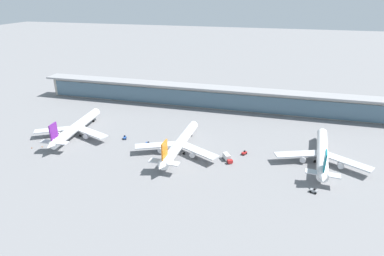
{
  "coord_description": "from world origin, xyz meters",
  "views": [
    {
      "loc": [
        41.76,
        -138.48,
        76.02
      ],
      "look_at": [
        0.0,
        17.24,
        6.97
      ],
      "focal_mm": 30.29,
      "sensor_mm": 36.0,
      "label": 1
    }
  ],
  "objects_px": {
    "service_truck_near_nose_blue": "(148,144)",
    "safety_cone_alpha": "(32,148)",
    "service_truck_under_wing_red": "(244,153)",
    "safety_cone_bravo": "(42,146)",
    "airliner_right_stand": "(322,153)",
    "service_truck_on_taxiway_grey": "(314,191)",
    "airliner_centre_stand": "(179,144)",
    "airliner_left_stand": "(76,127)",
    "service_truck_mid_apron_red": "(227,157)",
    "service_truck_by_tail_blue": "(125,138)"
  },
  "relations": [
    {
      "from": "service_truck_near_nose_blue",
      "to": "safety_cone_alpha",
      "type": "height_order",
      "value": "service_truck_near_nose_blue"
    },
    {
      "from": "service_truck_under_wing_red",
      "to": "safety_cone_bravo",
      "type": "distance_m",
      "value": 105.25
    },
    {
      "from": "service_truck_near_nose_blue",
      "to": "airliner_right_stand",
      "type": "bearing_deg",
      "value": 2.78
    },
    {
      "from": "service_truck_under_wing_red",
      "to": "safety_cone_bravo",
      "type": "bearing_deg",
      "value": -169.52
    },
    {
      "from": "service_truck_on_taxiway_grey",
      "to": "safety_cone_bravo",
      "type": "distance_m",
      "value": 134.74
    },
    {
      "from": "safety_cone_alpha",
      "to": "service_truck_under_wing_red",
      "type": "bearing_deg",
      "value": 11.45
    },
    {
      "from": "service_truck_near_nose_blue",
      "to": "airliner_centre_stand",
      "type": "bearing_deg",
      "value": -10.93
    },
    {
      "from": "airliner_right_stand",
      "to": "service_truck_under_wing_red",
      "type": "xyz_separation_m",
      "value": [
        -36.39,
        -1.73,
        -3.9
      ]
    },
    {
      "from": "safety_cone_alpha",
      "to": "safety_cone_bravo",
      "type": "height_order",
      "value": "same"
    },
    {
      "from": "airliner_left_stand",
      "to": "service_truck_mid_apron_red",
      "type": "bearing_deg",
      "value": -4.71
    },
    {
      "from": "safety_cone_alpha",
      "to": "service_truck_mid_apron_red",
      "type": "bearing_deg",
      "value": 7.64
    },
    {
      "from": "airliner_left_stand",
      "to": "airliner_right_stand",
      "type": "xyz_separation_m",
      "value": [
        130.79,
        2.88,
        0.0
      ]
    },
    {
      "from": "service_truck_under_wing_red",
      "to": "airliner_right_stand",
      "type": "bearing_deg",
      "value": 2.73
    },
    {
      "from": "airliner_left_stand",
      "to": "service_truck_mid_apron_red",
      "type": "xyz_separation_m",
      "value": [
        87.12,
        -7.18,
        -3.08
      ]
    },
    {
      "from": "service_truck_under_wing_red",
      "to": "service_truck_mid_apron_red",
      "type": "bearing_deg",
      "value": -131.11
    },
    {
      "from": "safety_cone_alpha",
      "to": "safety_cone_bravo",
      "type": "relative_size",
      "value": 1.0
    },
    {
      "from": "service_truck_near_nose_blue",
      "to": "service_truck_on_taxiway_grey",
      "type": "relative_size",
      "value": 1.01
    },
    {
      "from": "service_truck_mid_apron_red",
      "to": "safety_cone_alpha",
      "type": "xyz_separation_m",
      "value": [
        -100.43,
        -13.47,
        -1.37
      ]
    },
    {
      "from": "service_truck_under_wing_red",
      "to": "safety_cone_alpha",
      "type": "height_order",
      "value": "service_truck_under_wing_red"
    },
    {
      "from": "airliner_left_stand",
      "to": "service_truck_by_tail_blue",
      "type": "height_order",
      "value": "airliner_left_stand"
    },
    {
      "from": "airliner_centre_stand",
      "to": "service_truck_mid_apron_red",
      "type": "distance_m",
      "value": 25.04
    },
    {
      "from": "service_truck_under_wing_red",
      "to": "service_truck_by_tail_blue",
      "type": "xyz_separation_m",
      "value": [
        -65.87,
        1.19,
        0.0
      ]
    },
    {
      "from": "service_truck_mid_apron_red",
      "to": "safety_cone_bravo",
      "type": "xyz_separation_m",
      "value": [
        -96.22,
        -10.8,
        -1.37
      ]
    },
    {
      "from": "service_truck_mid_apron_red",
      "to": "safety_cone_alpha",
      "type": "distance_m",
      "value": 101.34
    },
    {
      "from": "airliner_left_stand",
      "to": "safety_cone_alpha",
      "type": "height_order",
      "value": "airliner_left_stand"
    },
    {
      "from": "service_truck_by_tail_blue",
      "to": "safety_cone_alpha",
      "type": "height_order",
      "value": "service_truck_by_tail_blue"
    },
    {
      "from": "airliner_centre_stand",
      "to": "service_truck_mid_apron_red",
      "type": "height_order",
      "value": "airliner_centre_stand"
    },
    {
      "from": "airliner_centre_stand",
      "to": "safety_cone_alpha",
      "type": "bearing_deg",
      "value": -168.25
    },
    {
      "from": "service_truck_near_nose_blue",
      "to": "safety_cone_bravo",
      "type": "relative_size",
      "value": 4.71
    },
    {
      "from": "service_truck_mid_apron_red",
      "to": "service_truck_near_nose_blue",
      "type": "bearing_deg",
      "value": 172.3
    },
    {
      "from": "safety_cone_bravo",
      "to": "service_truck_by_tail_blue",
      "type": "bearing_deg",
      "value": 28.38
    },
    {
      "from": "service_truck_near_nose_blue",
      "to": "service_truck_by_tail_blue",
      "type": "relative_size",
      "value": 1.0
    },
    {
      "from": "service_truck_near_nose_blue",
      "to": "service_truck_by_tail_blue",
      "type": "height_order",
      "value": "same"
    },
    {
      "from": "service_truck_under_wing_red",
      "to": "service_truck_by_tail_blue",
      "type": "height_order",
      "value": "same"
    },
    {
      "from": "service_truck_mid_apron_red",
      "to": "safety_cone_bravo",
      "type": "relative_size",
      "value": 10.53
    },
    {
      "from": "airliner_right_stand",
      "to": "service_truck_near_nose_blue",
      "type": "xyz_separation_m",
      "value": [
        -86.91,
        -4.22,
        -3.9
      ]
    },
    {
      "from": "safety_cone_bravo",
      "to": "service_truck_near_nose_blue",
      "type": "bearing_deg",
      "value": 17.45
    },
    {
      "from": "service_truck_mid_apron_red",
      "to": "service_truck_on_taxiway_grey",
      "type": "distance_m",
      "value": 42.22
    },
    {
      "from": "airliner_centre_stand",
      "to": "airliner_right_stand",
      "type": "xyz_separation_m",
      "value": [
        68.4,
        7.8,
        0.0
      ]
    },
    {
      "from": "airliner_centre_stand",
      "to": "service_truck_mid_apron_red",
      "type": "xyz_separation_m",
      "value": [
        24.74,
        -2.27,
        -3.08
      ]
    },
    {
      "from": "airliner_left_stand",
      "to": "safety_cone_alpha",
      "type": "bearing_deg",
      "value": -122.78
    },
    {
      "from": "service_truck_near_nose_blue",
      "to": "safety_cone_bravo",
      "type": "bearing_deg",
      "value": -162.55
    },
    {
      "from": "safety_cone_alpha",
      "to": "airliner_left_stand",
      "type": "bearing_deg",
      "value": 57.22
    },
    {
      "from": "service_truck_mid_apron_red",
      "to": "service_truck_on_taxiway_grey",
      "type": "bearing_deg",
      "value": -24.73
    },
    {
      "from": "service_truck_by_tail_blue",
      "to": "safety_cone_bravo",
      "type": "relative_size",
      "value": 4.7
    },
    {
      "from": "service_truck_mid_apron_red",
      "to": "service_truck_by_tail_blue",
      "type": "distance_m",
      "value": 59.37
    },
    {
      "from": "airliner_left_stand",
      "to": "service_truck_by_tail_blue",
      "type": "xyz_separation_m",
      "value": [
        28.52,
        2.34,
        -3.9
      ]
    },
    {
      "from": "airliner_centre_stand",
      "to": "airliner_right_stand",
      "type": "bearing_deg",
      "value": 6.5
    },
    {
      "from": "service_truck_by_tail_blue",
      "to": "safety_cone_bravo",
      "type": "bearing_deg",
      "value": -151.62
    },
    {
      "from": "service_truck_under_wing_red",
      "to": "safety_cone_alpha",
      "type": "xyz_separation_m",
      "value": [
        -107.7,
        -21.81,
        -0.56
      ]
    }
  ]
}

